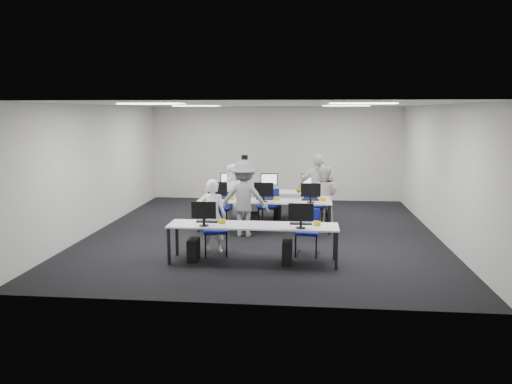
# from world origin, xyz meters

# --- Properties ---
(room) EXTENTS (9.00, 9.02, 3.00)m
(room) POSITION_xyz_m (0.00, 0.00, 1.50)
(room) COLOR black
(room) RESTS_ON ground
(ceiling_panels) EXTENTS (5.20, 4.60, 0.02)m
(ceiling_panels) POSITION_xyz_m (0.00, 0.00, 2.98)
(ceiling_panels) COLOR white
(ceiling_panels) RESTS_ON room
(desk_front) EXTENTS (3.20, 0.70, 0.73)m
(desk_front) POSITION_xyz_m (0.00, -2.40, 0.68)
(desk_front) COLOR silver
(desk_front) RESTS_ON ground
(desk_mid) EXTENTS (3.20, 0.70, 0.73)m
(desk_mid) POSITION_xyz_m (0.00, 0.20, 0.68)
(desk_mid) COLOR silver
(desk_mid) RESTS_ON ground
(desk_back) EXTENTS (3.20, 0.70, 0.73)m
(desk_back) POSITION_xyz_m (0.00, 1.60, 0.68)
(desk_back) COLOR silver
(desk_back) RESTS_ON ground
(equipment_front) EXTENTS (2.51, 0.41, 1.19)m
(equipment_front) POSITION_xyz_m (-0.19, -2.42, 0.36)
(equipment_front) COLOR #0C20A5
(equipment_front) RESTS_ON desk_front
(equipment_mid) EXTENTS (2.91, 0.41, 1.19)m
(equipment_mid) POSITION_xyz_m (-0.19, 0.18, 0.36)
(equipment_mid) COLOR white
(equipment_mid) RESTS_ON desk_mid
(equipment_back) EXTENTS (2.91, 0.41, 1.19)m
(equipment_back) POSITION_xyz_m (0.19, 1.62, 0.36)
(equipment_back) COLOR white
(equipment_back) RESTS_ON desk_back
(chair_0) EXTENTS (0.57, 0.60, 0.93)m
(chair_0) POSITION_xyz_m (-0.82, -1.92, 0.29)
(chair_0) COLOR navy
(chair_0) RESTS_ON ground
(chair_1) EXTENTS (0.51, 0.54, 0.91)m
(chair_1) POSITION_xyz_m (1.04, -1.79, 0.29)
(chair_1) COLOR navy
(chair_1) RESTS_ON ground
(chair_2) EXTENTS (0.49, 0.52, 0.83)m
(chair_2) POSITION_xyz_m (-1.09, 0.65, 0.26)
(chair_2) COLOR navy
(chair_2) RESTS_ON ground
(chair_3) EXTENTS (0.51, 0.55, 0.89)m
(chair_3) POSITION_xyz_m (-0.02, 0.81, 0.28)
(chair_3) COLOR navy
(chair_3) RESTS_ON ground
(chair_4) EXTENTS (0.54, 0.58, 0.96)m
(chair_4) POSITION_xyz_m (1.22, 0.76, 0.30)
(chair_4) COLOR navy
(chair_4) RESTS_ON ground
(chair_5) EXTENTS (0.54, 0.56, 0.83)m
(chair_5) POSITION_xyz_m (-1.16, 1.05, 0.26)
(chair_5) COLOR navy
(chair_5) RESTS_ON ground
(chair_6) EXTENTS (0.49, 0.52, 0.92)m
(chair_6) POSITION_xyz_m (0.09, 1.01, 0.29)
(chair_6) COLOR navy
(chair_6) RESTS_ON ground
(chair_7) EXTENTS (0.50, 0.53, 0.86)m
(chair_7) POSITION_xyz_m (1.17, 1.11, 0.27)
(chair_7) COLOR navy
(chair_7) RESTS_ON ground
(handbag) EXTENTS (0.39, 0.29, 0.29)m
(handbag) POSITION_xyz_m (-1.36, 0.40, 0.87)
(handbag) COLOR tan
(handbag) RESTS_ON desk_mid
(student_0) EXTENTS (0.58, 0.41, 1.50)m
(student_0) POSITION_xyz_m (-0.89, -1.74, 0.75)
(student_0) COLOR white
(student_0) RESTS_ON ground
(student_1) EXTENTS (0.81, 0.68, 1.50)m
(student_1) POSITION_xyz_m (1.43, 0.90, 0.75)
(student_1) COLOR white
(student_1) RESTS_ON ground
(student_2) EXTENTS (0.80, 0.58, 1.52)m
(student_2) POSITION_xyz_m (-0.86, 0.96, 0.76)
(student_2) COLOR white
(student_2) RESTS_ON ground
(student_3) EXTENTS (1.13, 0.74, 1.78)m
(student_3) POSITION_xyz_m (1.27, 1.10, 0.89)
(student_3) COLOR white
(student_3) RESTS_ON ground
(photographer) EXTENTS (1.14, 0.67, 1.74)m
(photographer) POSITION_xyz_m (-0.42, -0.40, 0.87)
(photographer) COLOR gray
(photographer) RESTS_ON ground
(dslr_camera) EXTENTS (0.14, 0.18, 0.10)m
(dslr_camera) POSITION_xyz_m (-0.42, -0.22, 1.80)
(dslr_camera) COLOR black
(dslr_camera) RESTS_ON photographer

